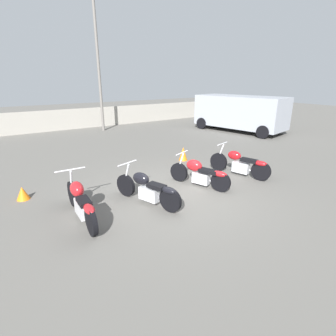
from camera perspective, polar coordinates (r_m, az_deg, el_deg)
The scene contains 10 objects.
ground_plane at distance 7.26m, azimuth 2.12°, elevation -5.89°, with size 60.00×60.00×0.00m, color #5B5954.
fence_back at distance 17.64m, azimuth -21.05°, elevation 9.81°, with size 40.00×0.04×1.26m.
light_pole_left at distance 16.68m, azimuth -15.33°, elevation 25.35°, with size 0.70×0.35×8.77m.
motorcycle_slot_0 at distance 6.22m, azimuth -18.47°, elevation -6.99°, with size 0.71×2.20×0.99m.
motorcycle_slot_1 at distance 6.64m, azimuth -4.41°, elevation -4.50°, with size 0.92×2.02×0.97m.
motorcycle_slot_2 at distance 7.74m, azimuth 6.97°, elevation -1.10°, with size 0.91×1.89×0.95m.
motorcycle_slot_3 at distance 8.88m, azimuth 15.49°, elevation 0.94°, with size 0.82×2.07×0.98m.
parked_van at distance 16.57m, azimuth 15.34°, elevation 11.73°, with size 3.08×5.59×2.07m.
traffic_cone_near at distance 10.25m, azimuth 3.32°, elevation 3.13°, with size 0.33×0.33×0.52m.
traffic_cone_far at distance 7.93m, azimuth -29.09°, elevation -4.81°, with size 0.33×0.33×0.35m.
Camera 1 is at (-3.88, -5.32, 3.04)m, focal length 28.00 mm.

